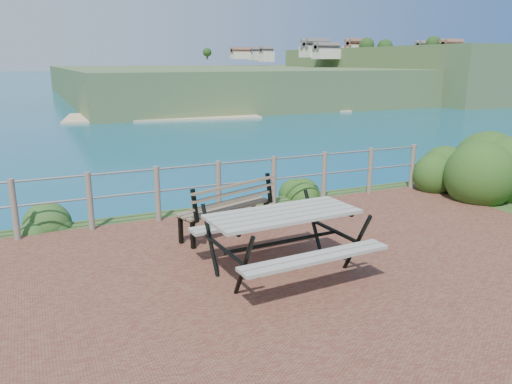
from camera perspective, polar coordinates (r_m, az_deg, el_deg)
ground at (r=6.62m, az=6.00°, el=-10.41°), size 10.00×7.00×0.12m
ocean at (r=205.19m, az=-24.11°, el=12.75°), size 1200.00×1200.00×0.00m
safety_railing at (r=9.30m, az=-4.32°, el=0.84°), size 9.40×0.10×1.00m
distant_bay at (r=272.40m, az=16.40°, el=13.29°), size 290.00×232.36×24.00m
picnic_table at (r=6.70m, az=3.08°, el=-5.01°), size 2.05×1.74×0.85m
park_bench at (r=8.14m, az=-3.56°, el=-0.78°), size 1.74×0.96×0.95m
shrub_right_front at (r=11.68m, az=25.64°, el=-0.61°), size 1.56×1.56×2.21m
shrub_right_edge at (r=12.02m, az=19.46°, el=0.41°), size 1.13×1.13×1.61m
shrub_lip_west at (r=9.38m, az=-22.70°, el=-3.83°), size 0.84×0.84×0.60m
shrub_lip_east at (r=10.83m, az=5.52°, el=-0.31°), size 0.73×0.73×0.46m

